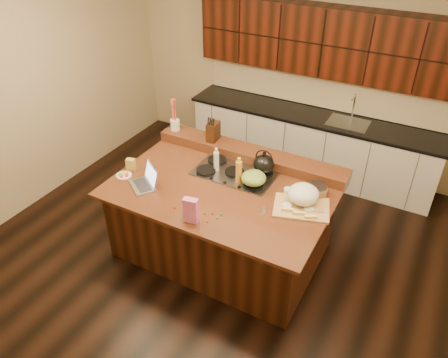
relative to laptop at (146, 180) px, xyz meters
The scene contains 32 objects.
room 0.91m from the laptop, 25.44° to the left, with size 5.52×5.02×2.72m.
island 0.98m from the laptop, 25.44° to the left, with size 2.40×1.60×0.92m.
back_ledge 1.29m from the laptop, 54.71° to the left, with size 2.40×0.30×0.12m, color black.
cooktop 0.99m from the laptop, 41.27° to the left, with size 0.92×0.52×0.05m.
back_counter 2.79m from the laptop, 67.91° to the left, with size 3.70×0.66×2.40m.
kettle 1.31m from the laptop, 36.88° to the left, with size 0.24×0.24×0.21m, color black.
green_bowl 1.17m from the laptop, 26.65° to the left, with size 0.27×0.27×0.15m, color olive.
laptop is the anchor object (origin of this frame).
oil_bottle 1.02m from the laptop, 31.25° to the left, with size 0.07×0.07×0.27m, color gold.
vinegar_bottle 0.82m from the laptop, 49.14° to the left, with size 0.06×0.06×0.25m, color silver.
wooden_tray 1.70m from the laptop, 16.13° to the left, with size 0.65×0.55×0.23m.
ramekin_a 1.77m from the laptop, 13.14° to the left, with size 0.10×0.10×0.04m, color white.
ramekin_b 1.55m from the laptop, 12.89° to the left, with size 0.10×0.10×0.04m, color white.
ramekin_c 1.55m from the laptop, 23.43° to the left, with size 0.10×0.10×0.04m, color white.
strainer_bowl 1.84m from the laptop, 23.22° to the left, with size 0.24×0.24×0.09m, color #996B3F.
kitchen_timer 1.33m from the laptop, ahead, with size 0.08×0.08×0.07m, color silver.
pink_bag 0.82m from the laptop, 21.07° to the right, with size 0.14×0.08×0.27m, color pink.
candy_plate 0.35m from the laptop, behind, with size 0.18×0.18×0.01m, color white.
package_box 0.39m from the laptop, 154.22° to the left, with size 0.10×0.07×0.14m, color gold.
utensil_crock 1.11m from the laptop, 107.02° to the left, with size 0.12×0.12×0.14m, color white.
knife_block 1.10m from the laptop, 77.10° to the left, with size 0.12×0.19×0.23m, color black.
gumdrop_0 0.79m from the laptop, 18.64° to the right, with size 0.02×0.02×0.02m, color red.
gumdrop_1 0.98m from the laptop, ahead, with size 0.02×0.02×0.02m, color #198C26.
gumdrop_2 0.74m from the laptop, 10.63° to the right, with size 0.02×0.02×0.02m, color red.
gumdrop_3 0.70m from the laptop, 17.07° to the right, with size 0.02×0.02×0.02m, color #198C26.
gumdrop_4 0.94m from the laptop, 14.64° to the right, with size 0.02×0.02×0.02m, color red.
gumdrop_5 0.98m from the laptop, ahead, with size 0.02×0.02×0.02m, color #198C26.
gumdrop_6 0.83m from the laptop, ahead, with size 0.02×0.02×0.02m, color red.
gumdrop_7 0.69m from the laptop, 17.76° to the right, with size 0.02×0.02×0.02m, color #198C26.
gumdrop_8 0.55m from the laptop, 22.26° to the right, with size 0.02×0.02×0.02m, color red.
gumdrop_9 0.64m from the laptop, 17.66° to the right, with size 0.02×0.02×0.02m, color #198C26.
gumdrop_10 0.90m from the laptop, ahead, with size 0.02×0.02×0.02m, color red.
Camera 1 is at (1.89, -3.42, 3.66)m, focal length 35.00 mm.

